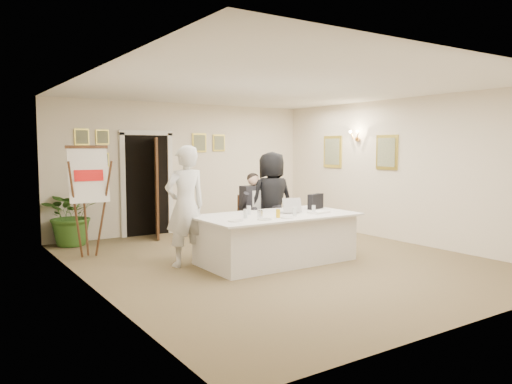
{
  "coord_description": "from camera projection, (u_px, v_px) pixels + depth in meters",
  "views": [
    {
      "loc": [
        -4.77,
        -6.5,
        1.85
      ],
      "look_at": [
        -0.04,
        0.6,
        1.08
      ],
      "focal_mm": 35.0,
      "sensor_mm": 36.0,
      "label": 1
    }
  ],
  "objects": [
    {
      "name": "conference_table",
      "position": [
        276.0,
        238.0,
        8.05
      ],
      "size": [
        2.59,
        1.38,
        0.78
      ],
      "color": "silver",
      "rests_on": "floor"
    },
    {
      "name": "seated_man",
      "position": [
        254.0,
        211.0,
        9.06
      ],
      "size": [
        0.65,
        0.69,
        1.4
      ],
      "primitive_type": null,
      "rotation": [
        0.0,
        0.0,
        -0.07
      ],
      "color": "black",
      "rests_on": "floor"
    },
    {
      "name": "pictures_back_wall",
      "position": [
        150.0,
        147.0,
        10.46
      ],
      "size": [
        3.4,
        0.06,
        0.8
      ],
      "primitive_type": null,
      "color": "#DDC94B",
      "rests_on": "wall_back"
    },
    {
      "name": "oj_glass",
      "position": [
        278.0,
        214.0,
        7.62
      ],
      "size": [
        0.08,
        0.08,
        0.13
      ],
      "primitive_type": "cylinder",
      "rotation": [
        0.0,
        0.0,
        0.19
      ],
      "color": "gold",
      "rests_on": "conference_table"
    },
    {
      "name": "glass_b",
      "position": [
        295.0,
        212.0,
        7.8
      ],
      "size": [
        0.07,
        0.07,
        0.14
      ],
      "primitive_type": "cylinder",
      "rotation": [
        0.0,
        0.0,
        -0.23
      ],
      "color": "silver",
      "rests_on": "conference_table"
    },
    {
      "name": "standing_man",
      "position": [
        186.0,
        206.0,
        7.73
      ],
      "size": [
        0.71,
        0.48,
        1.88
      ],
      "primitive_type": "imported",
      "rotation": [
        0.0,
        0.0,
        3.19
      ],
      "color": "silver",
      "rests_on": "floor"
    },
    {
      "name": "pictures_right_wall",
      "position": [
        358.0,
        152.0,
        10.66
      ],
      "size": [
        0.06,
        2.2,
        0.8
      ],
      "primitive_type": null,
      "color": "#DDC94B",
      "rests_on": "wall_right"
    },
    {
      "name": "glass_c",
      "position": [
        314.0,
        209.0,
        8.08
      ],
      "size": [
        0.08,
        0.08,
        0.14
      ],
      "primitive_type": "cylinder",
      "rotation": [
        0.0,
        0.0,
        0.33
      ],
      "color": "silver",
      "rests_on": "conference_table"
    },
    {
      "name": "wall_back",
      "position": [
        185.0,
        168.0,
        10.97
      ],
      "size": [
        6.0,
        0.1,
        2.8
      ],
      "primitive_type": "cube",
      "color": "beige",
      "rests_on": "floor"
    },
    {
      "name": "standing_woman",
      "position": [
        272.0,
        200.0,
        9.13
      ],
      "size": [
        0.92,
        0.65,
        1.77
      ],
      "primitive_type": "imported",
      "rotation": [
        0.0,
        0.0,
        3.04
      ],
      "color": "black",
      "rests_on": "floor"
    },
    {
      "name": "laptop_bag",
      "position": [
        316.0,
        201.0,
        8.71
      ],
      "size": [
        0.39,
        0.22,
        0.26
      ],
      "primitive_type": "cube",
      "rotation": [
        0.0,
        0.0,
        0.33
      ],
      "color": "black",
      "rests_on": "conference_table"
    },
    {
      "name": "plate_near",
      "position": [
        287.0,
        218.0,
        7.58
      ],
      "size": [
        0.26,
        0.26,
        0.01
      ],
      "primitive_type": "cylinder",
      "rotation": [
        0.0,
        0.0,
        0.27
      ],
      "color": "white",
      "rests_on": "conference_table"
    },
    {
      "name": "potted_palm",
      "position": [
        71.0,
        213.0,
        9.4
      ],
      "size": [
        1.45,
        1.43,
        1.22
      ],
      "primitive_type": "imported",
      "rotation": [
        0.0,
        0.0,
        0.67
      ],
      "color": "#315B1E",
      "rests_on": "floor"
    },
    {
      "name": "floor",
      "position": [
        278.0,
        260.0,
        8.19
      ],
      "size": [
        7.0,
        7.0,
        0.0
      ],
      "primitive_type": "plane",
      "color": "brown",
      "rests_on": "ground"
    },
    {
      "name": "plate_left",
      "position": [
        236.0,
        221.0,
        7.25
      ],
      "size": [
        0.29,
        0.29,
        0.01
      ],
      "primitive_type": "cylinder",
      "rotation": [
        0.0,
        0.0,
        -0.31
      ],
      "color": "white",
      "rests_on": "conference_table"
    },
    {
      "name": "wall_left",
      "position": [
        91.0,
        182.0,
        6.41
      ],
      "size": [
        0.1,
        7.0,
        2.8
      ],
      "primitive_type": "cube",
      "color": "beige",
      "rests_on": "floor"
    },
    {
      "name": "flip_chart",
      "position": [
        88.0,
        207.0,
        8.3
      ],
      "size": [
        0.65,
        0.42,
        1.84
      ],
      "color": "#3A1E12",
      "rests_on": "floor"
    },
    {
      "name": "laptop",
      "position": [
        288.0,
        204.0,
        8.18
      ],
      "size": [
        0.39,
        0.41,
        0.28
      ],
      "primitive_type": null,
      "rotation": [
        0.0,
        0.0,
        -0.23
      ],
      "color": "#B7BABC",
      "rests_on": "conference_table"
    },
    {
      "name": "glass_a",
      "position": [
        245.0,
        214.0,
        7.56
      ],
      "size": [
        0.07,
        0.07,
        0.14
      ],
      "primitive_type": "cylinder",
      "rotation": [
        0.0,
        0.0,
        -0.13
      ],
      "color": "silver",
      "rests_on": "conference_table"
    },
    {
      "name": "paper_stack",
      "position": [
        319.0,
        212.0,
        8.17
      ],
      "size": [
        0.37,
        0.29,
        0.03
      ],
      "primitive_type": "cube",
      "rotation": [
        0.0,
        0.0,
        0.19
      ],
      "color": "white",
      "rests_on": "conference_table"
    },
    {
      "name": "ceiling",
      "position": [
        279.0,
        87.0,
        7.94
      ],
      "size": [
        6.0,
        7.0,
        0.02
      ],
      "primitive_type": "cube",
      "color": "white",
      "rests_on": "wall_back"
    },
    {
      "name": "wall_right",
      "position": [
        403.0,
        170.0,
        9.72
      ],
      "size": [
        0.1,
        7.0,
        2.8
      ],
      "primitive_type": "cube",
      "color": "beige",
      "rests_on": "floor"
    },
    {
      "name": "glass_d",
      "position": [
        249.0,
        210.0,
        8.0
      ],
      "size": [
        0.07,
        0.07,
        0.14
      ],
      "primitive_type": "cylinder",
      "rotation": [
        0.0,
        0.0,
        -0.01
      ],
      "color": "silver",
      "rests_on": "conference_table"
    },
    {
      "name": "wall_front",
      "position": [
        479.0,
        191.0,
        5.16
      ],
      "size": [
        6.0,
        0.1,
        2.8
      ],
      "primitive_type": "cube",
      "color": "beige",
      "rests_on": "floor"
    },
    {
      "name": "doorway",
      "position": [
        150.0,
        186.0,
        10.36
      ],
      "size": [
        1.14,
        0.86,
        2.2
      ],
      "color": "black",
      "rests_on": "floor"
    },
    {
      "name": "steel_jug",
      "position": [
        260.0,
        214.0,
        7.64
      ],
      "size": [
        0.1,
        0.1,
        0.11
      ],
      "primitive_type": "cylinder",
      "rotation": [
        0.0,
        0.0,
        0.13
      ],
      "color": "silver",
      "rests_on": "conference_table"
    },
    {
      "name": "wall_sconce",
      "position": [
        356.0,
        135.0,
        10.59
      ],
      "size": [
        0.2,
        0.3,
        0.24
      ],
      "primitive_type": null,
      "color": "#B27C39",
      "rests_on": "wall_right"
    },
    {
      "name": "plate_mid",
      "position": [
        265.0,
        219.0,
        7.41
      ],
      "size": [
        0.25,
        0.25,
        0.01
      ],
      "primitive_type": "cylinder",
      "rotation": [
        0.0,
        0.0,
        0.14
      ],
      "color": "white",
      "rests_on": "conference_table"
    }
  ]
}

